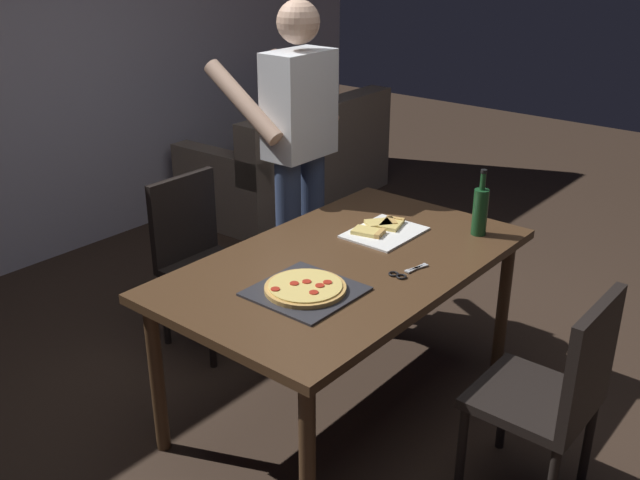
# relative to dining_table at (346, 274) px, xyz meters

# --- Properties ---
(ground_plane) EXTENTS (12.00, 12.00, 0.00)m
(ground_plane) POSITION_rel_dining_table_xyz_m (0.00, 0.00, -0.68)
(ground_plane) COLOR #38281E
(back_wall) EXTENTS (6.40, 0.10, 2.80)m
(back_wall) POSITION_rel_dining_table_xyz_m (0.00, 2.60, 0.72)
(back_wall) COLOR #BCB7C6
(back_wall) RESTS_ON ground_plane
(dining_table) EXTENTS (1.66, 0.98, 0.75)m
(dining_table) POSITION_rel_dining_table_xyz_m (0.00, 0.00, 0.00)
(dining_table) COLOR #4C331E
(dining_table) RESTS_ON ground_plane
(chair_near_camera) EXTENTS (0.42, 0.42, 0.90)m
(chair_near_camera) POSITION_rel_dining_table_xyz_m (-0.00, -0.98, -0.17)
(chair_near_camera) COLOR black
(chair_near_camera) RESTS_ON ground_plane
(chair_far_side) EXTENTS (0.42, 0.42, 0.90)m
(chair_far_side) POSITION_rel_dining_table_xyz_m (0.00, 0.98, -0.17)
(chair_far_side) COLOR black
(chair_far_side) RESTS_ON ground_plane
(couch) EXTENTS (1.73, 0.92, 0.85)m
(couch) POSITION_rel_dining_table_xyz_m (1.90, 1.99, -0.38)
(couch) COLOR gray
(couch) RESTS_ON ground_plane
(person_serving_pizza) EXTENTS (0.55, 0.54, 1.75)m
(person_serving_pizza) POSITION_rel_dining_table_xyz_m (0.55, 0.76, 0.32)
(person_serving_pizza) COLOR #38476B
(person_serving_pizza) RESTS_ON ground_plane
(pepperoni_pizza_on_tray) EXTENTS (0.38, 0.38, 0.04)m
(pepperoni_pizza_on_tray) POSITION_rel_dining_table_xyz_m (-0.35, -0.06, 0.09)
(pepperoni_pizza_on_tray) COLOR #2D2D33
(pepperoni_pizza_on_tray) RESTS_ON dining_table
(pizza_slices_on_towel) EXTENTS (0.36, 0.28, 0.03)m
(pizza_slices_on_towel) POSITION_rel_dining_table_xyz_m (0.35, 0.06, 0.08)
(pizza_slices_on_towel) COLOR white
(pizza_slices_on_towel) RESTS_ON dining_table
(wine_bottle) EXTENTS (0.07, 0.07, 0.32)m
(wine_bottle) POSITION_rel_dining_table_xyz_m (0.61, -0.30, 0.19)
(wine_bottle) COLOR #194723
(wine_bottle) RESTS_ON dining_table
(kitchen_scissors) EXTENTS (0.20, 0.10, 0.01)m
(kitchen_scissors) POSITION_rel_dining_table_xyz_m (0.04, -0.27, 0.08)
(kitchen_scissors) COLOR silver
(kitchen_scissors) RESTS_ON dining_table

